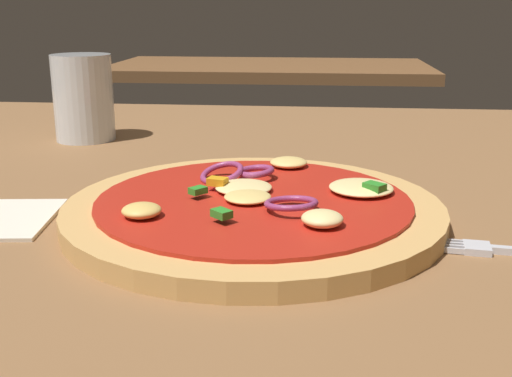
# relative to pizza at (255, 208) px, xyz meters

# --- Properties ---
(dining_table) EXTENTS (1.40, 1.10, 0.03)m
(dining_table) POSITION_rel_pizza_xyz_m (0.02, 0.02, -0.02)
(dining_table) COLOR brown
(dining_table) RESTS_ON ground
(pizza) EXTENTS (0.30, 0.30, 0.03)m
(pizza) POSITION_rel_pizza_xyz_m (0.00, 0.00, 0.00)
(pizza) COLOR tan
(pizza) RESTS_ON dining_table
(beer_glass) EXTENTS (0.07, 0.07, 0.11)m
(beer_glass) POSITION_rel_pizza_xyz_m (-0.24, 0.28, 0.04)
(beer_glass) COLOR silver
(beer_glass) RESTS_ON dining_table
(background_table) EXTENTS (0.89, 0.46, 0.03)m
(background_table) POSITION_rel_pizza_xyz_m (-0.09, 1.33, -0.02)
(background_table) COLOR brown
(background_table) RESTS_ON ground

